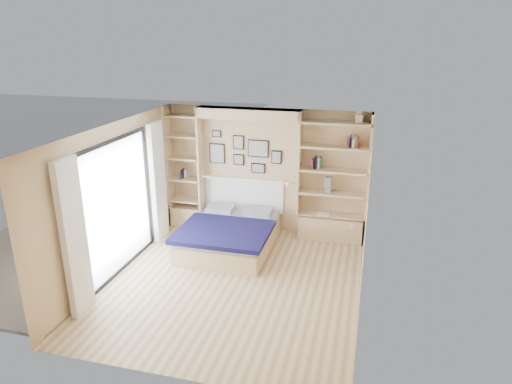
# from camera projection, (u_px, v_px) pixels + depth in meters

# --- Properties ---
(ground) EXTENTS (4.50, 4.50, 0.00)m
(ground) POSITION_uv_depth(u_px,v_px,m) (233.00, 282.00, 7.41)
(ground) COLOR #CCB681
(ground) RESTS_ON ground
(room_shell) EXTENTS (4.50, 4.50, 4.50)m
(room_shell) POSITION_uv_depth(u_px,v_px,m) (237.00, 189.00, 8.54)
(room_shell) COLOR tan
(room_shell) RESTS_ON ground
(bed) EXTENTS (1.64, 2.02, 1.07)m
(bed) POSITION_uv_depth(u_px,v_px,m) (230.00, 234.00, 8.55)
(bed) COLOR #D6B381
(bed) RESTS_ON ground
(photo_gallery) EXTENTS (1.48, 0.02, 0.82)m
(photo_gallery) POSITION_uv_depth(u_px,v_px,m) (243.00, 152.00, 9.02)
(photo_gallery) COLOR black
(photo_gallery) RESTS_ON ground
(reading_lamps) EXTENTS (1.92, 0.12, 0.15)m
(reading_lamps) POSITION_uv_depth(u_px,v_px,m) (248.00, 180.00, 8.95)
(reading_lamps) COLOR silver
(reading_lamps) RESTS_ON ground
(shelf_decor) EXTENTS (3.57, 0.23, 2.03)m
(shelf_decor) POSITION_uv_depth(u_px,v_px,m) (322.00, 155.00, 8.48)
(shelf_decor) COLOR maroon
(shelf_decor) RESTS_ON ground
(deck) EXTENTS (3.20, 4.00, 0.05)m
(deck) POSITION_uv_depth(u_px,v_px,m) (43.00, 257.00, 8.25)
(deck) COLOR #766957
(deck) RESTS_ON ground
(deck_chair) EXTENTS (0.64, 0.77, 0.67)m
(deck_chair) POSITION_uv_depth(u_px,v_px,m) (119.00, 219.00, 9.11)
(deck_chair) COLOR tan
(deck_chair) RESTS_ON ground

